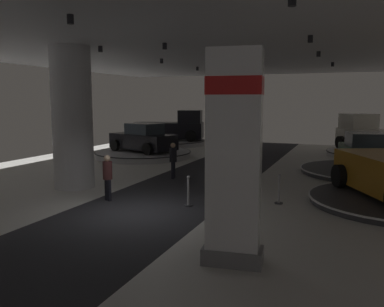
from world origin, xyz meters
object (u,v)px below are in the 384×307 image
object	(u,v)px
display_platform_deep_left	(169,142)
visitor_walking_far	(108,175)
display_platform_deep_right	(374,153)
column_left	(72,118)
display_car_far_left	(143,139)
display_car_far_right	(366,153)
display_platform_far_left	(143,154)
pickup_truck_deep_left	(173,128)
display_platform_far_right	(365,171)
pickup_truck_deep_right	(371,136)
visitor_walking_near	(173,158)
brand_sign_pylon	(234,156)

from	to	relation	value
display_platform_deep_left	visitor_walking_far	distance (m)	17.51
display_platform_deep_right	visitor_walking_far	distance (m)	18.18
column_left	display_car_far_left	xyz separation A→B (m)	(-1.54, 8.51, -1.63)
display_car_far_right	display_platform_far_left	bearing A→B (deg)	175.21
pickup_truck_deep_left	display_platform_deep_right	world-z (taller)	pickup_truck_deep_left
display_platform_far_right	display_platform_far_left	bearing A→B (deg)	175.07
display_platform_deep_left	pickup_truck_deep_right	xyz separation A→B (m)	(14.37, -0.63, 0.99)
display_platform_far_right	pickup_truck_deep_left	world-z (taller)	pickup_truck_deep_left
visitor_walking_near	pickup_truck_deep_left	bearing A→B (deg)	114.59
pickup_truck_deep_left	visitor_walking_far	world-z (taller)	pickup_truck_deep_left
column_left	visitor_walking_far	xyz separation A→B (m)	(2.45, -1.34, -1.84)
brand_sign_pylon	display_car_far_left	world-z (taller)	brand_sign_pylon
column_left	display_platform_far_right	distance (m)	13.41
pickup_truck_deep_right	visitor_walking_near	distance (m)	14.33
column_left	visitor_walking_near	bearing A→B (deg)	46.57
pickup_truck_deep_left	visitor_walking_far	size ratio (longest dim) A/B	3.56
column_left	pickup_truck_deep_left	size ratio (longest dim) A/B	0.97
pickup_truck_deep_right	display_car_far_left	bearing A→B (deg)	-154.49
display_platform_far_right	display_car_far_right	distance (m)	0.86
brand_sign_pylon	display_platform_far_right	distance (m)	12.91
display_car_far_right	display_car_far_left	bearing A→B (deg)	175.24
display_platform_far_left	display_platform_far_right	bearing A→B (deg)	-4.93
display_platform_far_left	pickup_truck_deep_right	xyz separation A→B (m)	(12.92, 6.14, 0.99)
brand_sign_pylon	visitor_walking_near	xyz separation A→B (m)	(-5.03, 8.02, -1.40)
brand_sign_pylon	display_platform_far_left	world-z (taller)	brand_sign_pylon
display_platform_deep_right	pickup_truck_deep_right	xyz separation A→B (m)	(-0.18, 0.26, 1.05)
brand_sign_pylon	visitor_walking_far	distance (m)	6.72
column_left	visitor_walking_far	bearing A→B (deg)	-28.60
display_platform_far_right	pickup_truck_deep_right	distance (m)	7.31
display_car_far_right	visitor_walking_far	xyz separation A→B (m)	(-8.38, -8.81, -0.09)
display_car_far_left	pickup_truck_deep_left	size ratio (longest dim) A/B	0.80
brand_sign_pylon	display_platform_deep_right	bearing A→B (deg)	79.48
column_left	visitor_walking_near	world-z (taller)	column_left
visitor_walking_far	brand_sign_pylon	bearing A→B (deg)	-33.27
display_platform_far_left	display_car_far_right	distance (m)	12.47
display_platform_far_left	visitor_walking_far	world-z (taller)	visitor_walking_far
pickup_truck_deep_right	visitor_walking_far	distance (m)	18.31
display_car_far_left	column_left	bearing A→B (deg)	-79.76
display_platform_deep_left	column_left	bearing A→B (deg)	-78.82
pickup_truck_deep_right	display_platform_far_right	bearing A→B (deg)	-94.08
display_platform_far_left	display_car_far_right	bearing A→B (deg)	-4.79
display_platform_far_left	pickup_truck_deep_left	size ratio (longest dim) A/B	1.03
display_car_far_right	display_platform_deep_right	size ratio (longest dim) A/B	0.79
pickup_truck_deep_right	visitor_walking_near	bearing A→B (deg)	-126.07
column_left	pickup_truck_deep_right	xyz separation A→B (m)	(11.35, 14.66, -1.56)
display_car_far_right	display_platform_deep_left	size ratio (longest dim) A/B	0.79
display_platform_far_left	display_car_far_left	bearing A→B (deg)	-18.28
column_left	brand_sign_pylon	size ratio (longest dim) A/B	1.23
brand_sign_pylon	column_left	bearing A→B (deg)	148.12
column_left	display_platform_deep_left	world-z (taller)	column_left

